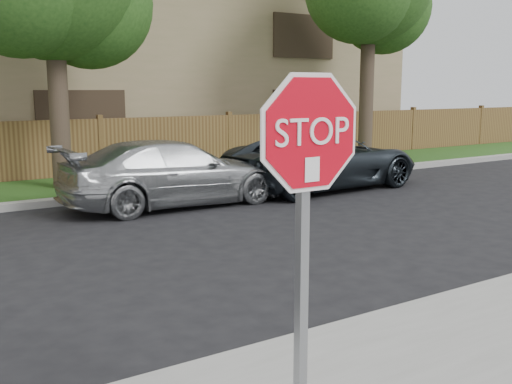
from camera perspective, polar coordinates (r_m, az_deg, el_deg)
stop_sign at (r=3.68m, az=4.92°, el=0.68°), size 1.01×0.13×2.55m
sedan_right at (r=12.46m, az=-7.84°, el=1.81°), size 4.70×1.92×1.36m
sedan_far_right at (r=14.62m, az=6.53°, el=3.08°), size 5.13×2.61×1.39m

